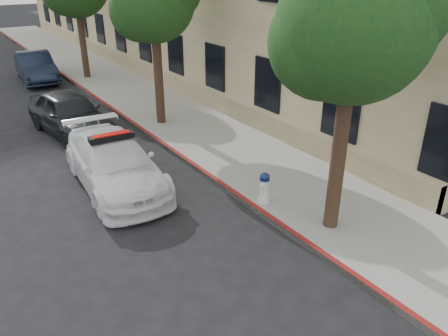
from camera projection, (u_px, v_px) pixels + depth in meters
name	position (u px, v px, depth m)	size (l,w,h in m)	color
ground	(167.00, 230.00, 9.45)	(120.00, 120.00, 0.00)	black
sidewalk	(134.00, 95.00, 18.72)	(3.20, 50.00, 0.15)	gray
curb_strip	(99.00, 101.00, 17.94)	(0.12, 50.00, 0.15)	maroon
tree_near	(357.00, 24.00, 7.59)	(2.92, 2.82, 5.62)	black
tree_mid	(155.00, 0.00, 13.62)	(2.77, 2.64, 5.43)	black
police_car	(114.00, 163.00, 11.02)	(2.12, 4.57, 1.44)	white
parked_car_mid	(70.00, 114.00, 14.41)	(1.66, 4.13, 1.41)	black
parked_car_far	(36.00, 67.00, 20.89)	(1.44, 4.13, 1.36)	black
fire_hydrant	(264.00, 188.00, 10.11)	(0.31, 0.28, 0.74)	white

